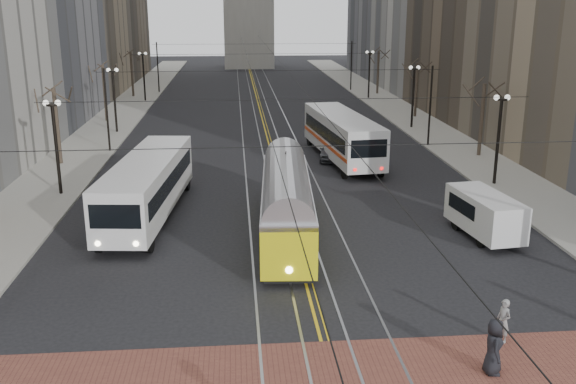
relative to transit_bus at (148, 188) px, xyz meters
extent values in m
plane|color=black|center=(7.78, -13.41, -1.63)|extent=(260.00, 260.00, 0.00)
cube|color=gray|center=(-7.22, 31.59, -1.55)|extent=(5.00, 140.00, 0.15)
cube|color=gray|center=(22.78, 31.59, -1.55)|extent=(5.00, 140.00, 0.15)
cube|color=gray|center=(7.78, 31.59, -1.62)|extent=(4.80, 130.00, 0.02)
cube|color=gold|center=(7.78, 31.59, -1.62)|extent=(0.42, 130.00, 0.01)
cylinder|color=black|center=(-5.92, 4.59, 1.17)|extent=(0.20, 0.20, 5.60)
cylinder|color=black|center=(-5.92, 24.59, 1.17)|extent=(0.20, 0.20, 5.60)
cylinder|color=black|center=(-5.92, 44.59, 1.17)|extent=(0.20, 0.20, 5.60)
cylinder|color=black|center=(21.48, 4.59, 1.17)|extent=(0.20, 0.20, 5.60)
cylinder|color=black|center=(21.48, 24.59, 1.17)|extent=(0.20, 0.20, 5.60)
cylinder|color=black|center=(21.48, 44.59, 1.17)|extent=(0.20, 0.20, 5.60)
cylinder|color=#382D23|center=(-7.92, 12.59, 1.17)|extent=(0.28, 0.28, 5.60)
cylinder|color=#382D23|center=(-7.92, 30.59, 1.17)|extent=(0.28, 0.28, 5.60)
cylinder|color=#382D23|center=(-7.92, 48.59, 1.17)|extent=(0.28, 0.28, 5.60)
cylinder|color=#382D23|center=(23.48, 12.59, 1.17)|extent=(0.28, 0.28, 5.60)
cylinder|color=#382D23|center=(23.48, 30.59, 1.17)|extent=(0.28, 0.28, 5.60)
cylinder|color=#382D23|center=(23.48, 48.59, 1.17)|extent=(0.28, 0.28, 5.60)
cylinder|color=black|center=(6.28, 31.59, 4.37)|extent=(0.03, 120.00, 0.03)
cylinder|color=black|center=(9.28, 31.59, 4.37)|extent=(0.03, 120.00, 0.03)
cylinder|color=black|center=(-5.12, 16.59, 1.67)|extent=(0.16, 0.16, 6.60)
cylinder|color=black|center=(-5.12, 52.59, 1.67)|extent=(0.16, 0.16, 6.60)
cylinder|color=black|center=(20.68, 16.59, 1.67)|extent=(0.16, 0.16, 6.60)
cylinder|color=black|center=(20.68, 52.59, 1.67)|extent=(0.16, 0.16, 6.60)
cube|color=silver|center=(0.00, 0.00, 0.00)|extent=(3.97, 13.22, 3.25)
cube|color=#CEC612|center=(7.28, -3.78, -0.13)|extent=(3.17, 12.83, 3.00)
cube|color=silver|center=(12.78, 12.48, 0.08)|extent=(4.21, 13.32, 3.42)
cube|color=silver|center=(17.14, -4.71, -0.52)|extent=(2.56, 5.23, 2.22)
imported|color=#43454B|center=(12.04, 12.74, -0.91)|extent=(2.38, 4.45, 1.44)
imported|color=#A7A9AF|center=(13.53, 25.00, -0.80)|extent=(2.16, 5.13, 1.65)
imported|color=black|center=(12.76, -16.80, -0.69)|extent=(0.76, 1.01, 1.85)
imported|color=gray|center=(13.88, -14.91, -0.83)|extent=(0.55, 0.67, 1.56)
camera|label=1|loc=(4.80, -34.16, 9.63)|focal=40.00mm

